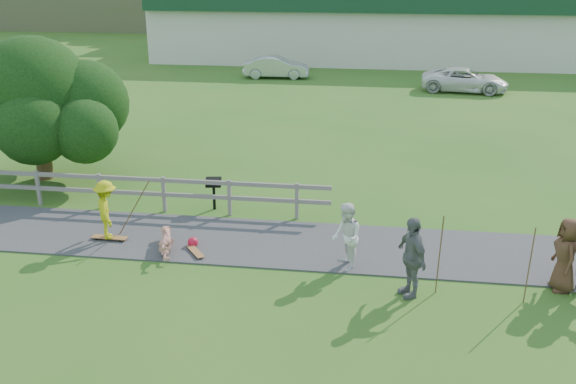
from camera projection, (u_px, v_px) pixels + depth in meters
name	position (u px, v px, depth m)	size (l,w,h in m)	color
ground	(200.00, 265.00, 15.98)	(260.00, 260.00, 0.00)	#2A631C
path	(215.00, 239.00, 17.37)	(34.00, 3.00, 0.04)	#343436
fence	(80.00, 185.00, 19.41)	(15.05, 0.10, 1.10)	slate
strip_mall	(379.00, 23.00, 47.01)	(32.50, 10.75, 5.10)	beige
skater_rider	(107.00, 213.00, 17.05)	(1.04, 0.60, 1.61)	#B8B911
skater_fallen	(166.00, 241.00, 16.62)	(1.58, 0.38, 0.58)	tan
spectator_a	(346.00, 237.00, 15.51)	(0.82, 0.64, 1.70)	white
spectator_b	(411.00, 257.00, 14.25)	(1.11, 0.46, 1.90)	slate
spectator_c	(566.00, 255.00, 14.51)	(0.86, 0.56, 1.76)	#4F311F
car_silver	(276.00, 67.00, 40.08)	(1.42, 4.08, 1.34)	silver
car_white	(465.00, 80.00, 36.05)	(2.19, 4.75, 1.32)	white
tree	(38.00, 117.00, 21.45)	(5.93, 5.93, 4.34)	black
bbq	(214.00, 194.00, 19.32)	(0.46, 0.35, 0.99)	black
longboard_rider	(110.00, 239.00, 17.31)	(0.98, 0.24, 0.11)	brown
longboard_fallen	(196.00, 253.00, 16.50)	(0.81, 0.20, 0.09)	brown
helmet	(193.00, 242.00, 16.92)	(0.28, 0.28, 0.28)	red
pole_rider	(133.00, 203.00, 17.29)	(0.03, 0.03, 1.92)	brown
pole_spec_left	(440.00, 255.00, 14.34)	(0.03, 0.03, 1.90)	brown
pole_spec_right	(529.00, 266.00, 13.94)	(0.03, 0.03, 1.81)	brown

